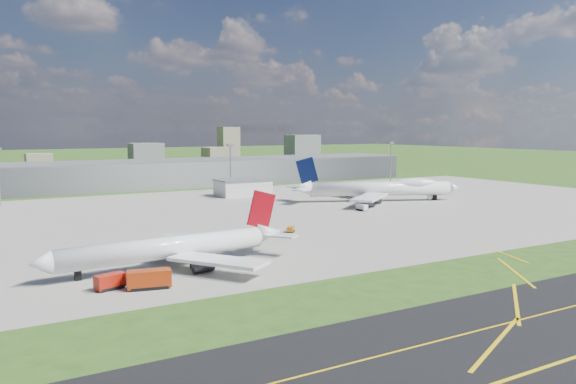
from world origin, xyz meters
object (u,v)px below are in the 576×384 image
airliner_red_twin (175,248)px  fire_truck (149,280)px  airliner_blue_quad (380,189)px  crash_tender (110,282)px  tug_yellow (291,230)px  van_white_far (431,198)px  van_white_near (362,208)px

airliner_red_twin → fire_truck: (-11.13, -16.08, -2.73)m
airliner_blue_quad → crash_tender: 167.57m
tug_yellow → van_white_far: (100.68, 39.33, 0.25)m
airliner_red_twin → fire_truck: 19.74m
airliner_red_twin → airliner_blue_quad: airliner_blue_quad is taller
fire_truck → van_white_far: size_ratio=1.96×
tug_yellow → van_white_far: 108.09m
tug_yellow → van_white_near: van_white_near is taller
airliner_red_twin → van_white_near: airliner_red_twin is taller
airliner_red_twin → airliner_blue_quad: 145.24m
crash_tender → van_white_near: bearing=12.2°
crash_tender → van_white_near: 133.99m
fire_truck → van_white_near: size_ratio=1.78×
van_white_far → airliner_red_twin: bearing=-176.6°
fire_truck → tug_yellow: fire_truck is taller
airliner_red_twin → van_white_far: size_ratio=13.13×
crash_tender → van_white_near: crash_tender is taller
fire_truck → van_white_far: fire_truck is taller
fire_truck → van_white_near: fire_truck is taller
airliner_blue_quad → tug_yellow: (-76.97, -48.23, -4.94)m
crash_tender → van_white_far: crash_tender is taller
tug_yellow → fire_truck: bearing=167.0°
van_white_far → van_white_near: bearing=173.1°
fire_truck → van_white_near: (109.52, 69.09, -0.63)m
airliner_blue_quad → van_white_far: airliner_blue_quad is taller
fire_truck → van_white_far: bearing=39.0°
airliner_blue_quad → crash_tender: bearing=-126.4°
airliner_red_twin → van_white_far: airliner_red_twin is taller
crash_tender → tug_yellow: bearing=12.7°
airliner_blue_quad → fire_truck: size_ratio=7.99×
fire_truck → van_white_far: 179.26m
fire_truck → tug_yellow: bearing=47.3°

